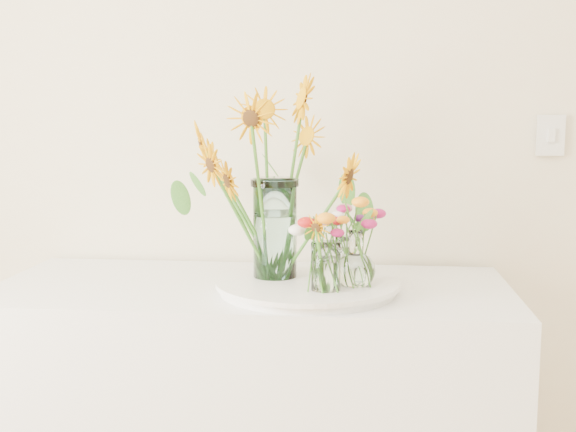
% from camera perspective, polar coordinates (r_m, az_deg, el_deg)
% --- Properties ---
extents(tray, '(0.46, 0.46, 0.02)m').
position_cam_1_polar(tray, '(1.90, 1.56, -5.64)').
color(tray, white).
rests_on(tray, counter).
extents(mason_jar, '(0.15, 0.15, 0.27)m').
position_cam_1_polar(mason_jar, '(1.92, -1.04, -1.01)').
color(mason_jar, '#ABDBDD').
rests_on(mason_jar, tray).
extents(sunflower_bouquet, '(0.90, 0.90, 0.53)m').
position_cam_1_polar(sunflower_bouquet, '(1.90, -1.05, 2.93)').
color(sunflower_bouquet, '#EFA005').
rests_on(sunflower_bouquet, tray).
extents(small_vase_a, '(0.09, 0.09, 0.12)m').
position_cam_1_polar(small_vase_a, '(1.78, 3.00, -4.06)').
color(small_vase_a, white).
rests_on(small_vase_a, tray).
extents(wildflower_posy_a, '(0.20, 0.20, 0.21)m').
position_cam_1_polar(wildflower_posy_a, '(1.77, 3.01, -2.64)').
color(wildflower_posy_a, orange).
rests_on(wildflower_posy_a, tray).
extents(small_vase_b, '(0.13, 0.13, 0.15)m').
position_cam_1_polar(small_vase_b, '(1.84, 5.37, -3.37)').
color(small_vase_b, white).
rests_on(small_vase_b, tray).
extents(wildflower_posy_b, '(0.19, 0.19, 0.24)m').
position_cam_1_polar(wildflower_posy_b, '(1.83, 5.38, -1.99)').
color(wildflower_posy_b, orange).
rests_on(wildflower_posy_b, tray).
extents(small_vase_c, '(0.08, 0.08, 0.11)m').
position_cam_1_polar(small_vase_c, '(1.98, 4.61, -3.15)').
color(small_vase_c, white).
rests_on(small_vase_c, tray).
extents(wildflower_posy_c, '(0.19, 0.19, 0.20)m').
position_cam_1_polar(wildflower_posy_c, '(1.97, 4.62, -1.87)').
color(wildflower_posy_c, orange).
rests_on(wildflower_posy_c, tray).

